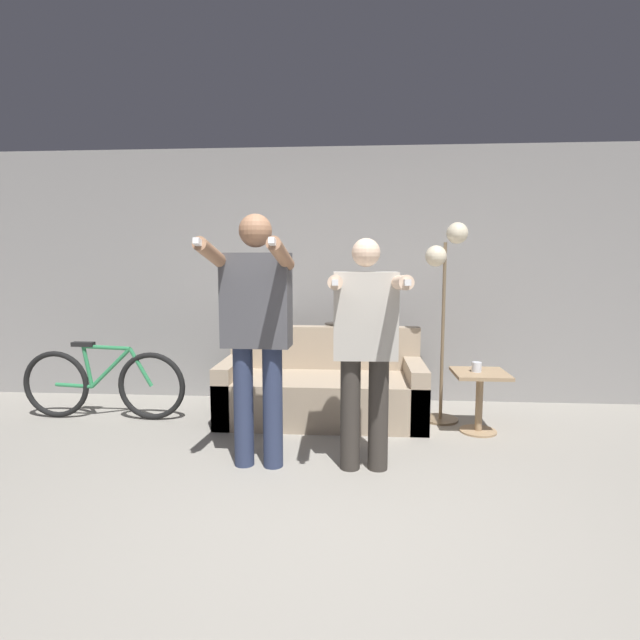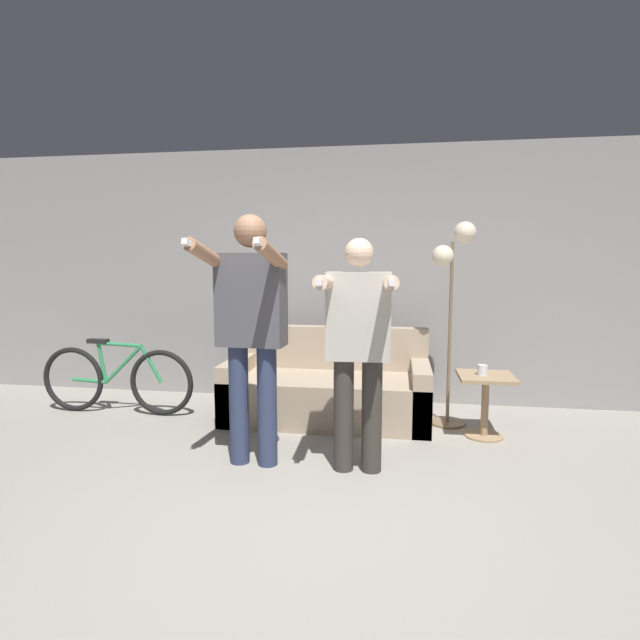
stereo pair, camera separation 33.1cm
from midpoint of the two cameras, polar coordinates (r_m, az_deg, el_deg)
ground_plane at (r=2.88m, az=1.00°, el=-23.61°), size 16.00×16.00×0.00m
wall_back at (r=5.19m, az=5.19°, el=5.02°), size 10.00×0.05×2.60m
couch at (r=4.66m, az=2.94°, el=-8.05°), size 1.84×0.85×0.82m
person_left at (r=3.48m, az=-5.23°, el=-0.08°), size 0.55×0.68×1.77m
person_right at (r=3.39m, az=7.19°, el=-2.27°), size 0.52×0.69×1.61m
cat at (r=4.83m, az=6.87°, el=0.11°), size 0.49×0.13×0.18m
floor_lamp at (r=4.53m, az=16.97°, el=4.99°), size 0.37×0.32×1.79m
side_table at (r=4.42m, az=20.47°, el=-7.81°), size 0.44×0.44×0.52m
cup at (r=4.37m, az=20.16°, el=-5.39°), size 0.08×0.08×0.08m
bicycle at (r=5.11m, az=-20.53°, el=-6.38°), size 1.54×0.07×0.72m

